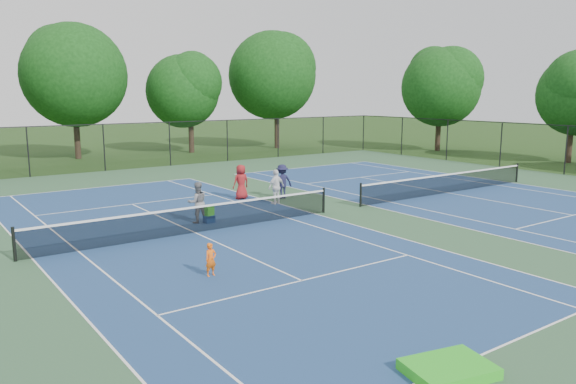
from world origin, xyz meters
TOP-DOWN VIEW (x-y plane):
  - ground at (0.00, 0.00)m, footprint 140.00×140.00m
  - court_pad at (0.00, 0.00)m, footprint 36.00×36.00m
  - tennis_court_left at (-7.00, 0.00)m, footprint 12.00×23.83m
  - tennis_court_right at (7.00, 0.00)m, footprint 12.00×23.83m
  - perimeter_fence at (0.00, 0.00)m, footprint 36.08×36.08m
  - tree_back_b at (-4.00, 26.00)m, footprint 7.60×7.60m
  - tree_back_c at (5.00, 25.00)m, footprint 6.00×6.00m
  - tree_back_d at (13.00, 24.00)m, footprint 7.80×7.80m
  - tree_side_e at (23.00, 14.00)m, footprint 6.60×6.60m
  - tree_side_f at (24.00, 3.00)m, footprint 5.80×5.80m
  - child_player at (-8.79, -4.61)m, footprint 0.36×0.26m
  - instructor at (-6.18, 1.42)m, footprint 0.87×0.73m
  - bystander_a at (-1.62, 2.69)m, footprint 0.98×0.56m
  - bystander_b at (-0.62, 3.66)m, footprint 1.10×0.69m
  - bystander_c at (-2.30, 4.65)m, footprint 0.81×0.53m
  - ball_crate at (-5.85, 1.14)m, footprint 0.43×0.33m
  - ball_hopper at (-5.85, 1.14)m, footprint 0.39×0.34m
  - green_tarp at (-7.90, -12.00)m, footprint 1.72×1.40m

SIDE VIEW (x-z plane):
  - ground at x=0.00m, z-range 0.00..0.00m
  - court_pad at x=0.00m, z-range 0.00..0.01m
  - tennis_court_left at x=-7.00m, z-range -0.44..0.63m
  - tennis_court_right at x=7.00m, z-range -0.44..0.63m
  - green_tarp at x=-7.90m, z-range 0.01..0.21m
  - ball_crate at x=-5.85m, z-range 0.00..0.30m
  - child_player at x=-8.79m, z-range 0.00..0.94m
  - ball_hopper at x=-5.85m, z-range 0.30..0.67m
  - bystander_a at x=-1.62m, z-range 0.00..1.58m
  - instructor at x=-6.18m, z-range 0.00..1.60m
  - bystander_b at x=-0.62m, z-range 0.00..1.64m
  - bystander_c at x=-2.30m, z-range 0.00..1.65m
  - perimeter_fence at x=0.00m, z-range 0.09..3.11m
  - tree_side_f at x=24.00m, z-range 1.19..9.31m
  - tree_back_c at x=5.00m, z-range 1.28..9.68m
  - tree_side_e at x=23.00m, z-range 1.37..10.25m
  - tree_back_b at x=-4.00m, z-range 1.58..11.61m
  - tree_back_d at x=13.00m, z-range 1.64..12.01m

